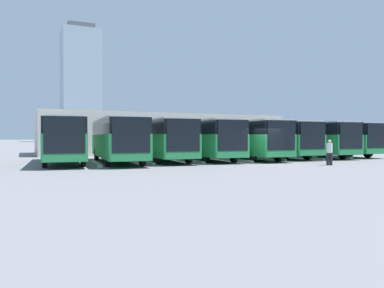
{
  "coord_description": "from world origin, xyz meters",
  "views": [
    {
      "loc": [
        15.67,
        22.13,
        1.89
      ],
      "look_at": [
        2.8,
        -5.82,
        1.33
      ],
      "focal_mm": 35.0,
      "sensor_mm": 36.0,
      "label": 1
    }
  ],
  "objects_px": {
    "bus_5": "(160,138)",
    "pedestrian": "(329,152)",
    "bus_6": "(117,138)",
    "bus_7": "(63,138)",
    "bus_0": "(331,138)",
    "bus_2": "(272,138)",
    "bus_3": "(244,138)",
    "bus_4": "(202,138)",
    "bus_1": "(306,138)"
  },
  "relations": [
    {
      "from": "bus_5",
      "to": "pedestrian",
      "type": "bearing_deg",
      "value": 138.8
    },
    {
      "from": "bus_5",
      "to": "pedestrian",
      "type": "xyz_separation_m",
      "value": [
        -8.75,
        9.15,
        -0.88
      ]
    },
    {
      "from": "bus_6",
      "to": "bus_7",
      "type": "bearing_deg",
      "value": -8.52
    },
    {
      "from": "bus_0",
      "to": "bus_7",
      "type": "xyz_separation_m",
      "value": [
        25.67,
        0.05,
        0.0
      ]
    },
    {
      "from": "bus_7",
      "to": "bus_2",
      "type": "bearing_deg",
      "value": -175.11
    },
    {
      "from": "bus_3",
      "to": "bus_4",
      "type": "xyz_separation_m",
      "value": [
        3.67,
        -0.58,
        0.0
      ]
    },
    {
      "from": "bus_6",
      "to": "pedestrian",
      "type": "relative_size",
      "value": 6.92
    },
    {
      "from": "bus_4",
      "to": "pedestrian",
      "type": "distance_m",
      "value": 10.39
    },
    {
      "from": "pedestrian",
      "to": "bus_6",
      "type": "bearing_deg",
      "value": -2.3
    },
    {
      "from": "bus_1",
      "to": "bus_6",
      "type": "distance_m",
      "value": 18.34
    },
    {
      "from": "bus_3",
      "to": "bus_5",
      "type": "relative_size",
      "value": 1.0
    },
    {
      "from": "bus_3",
      "to": "bus_0",
      "type": "bearing_deg",
      "value": -170.12
    },
    {
      "from": "bus_2",
      "to": "bus_3",
      "type": "height_order",
      "value": "same"
    },
    {
      "from": "bus_2",
      "to": "bus_4",
      "type": "bearing_deg",
      "value": 6.92
    },
    {
      "from": "bus_7",
      "to": "bus_6",
      "type": "bearing_deg",
      "value": 171.48
    },
    {
      "from": "bus_5",
      "to": "pedestrian",
      "type": "relative_size",
      "value": 6.92
    },
    {
      "from": "bus_4",
      "to": "bus_1",
      "type": "bearing_deg",
      "value": -175.68
    },
    {
      "from": "bus_5",
      "to": "bus_6",
      "type": "bearing_deg",
      "value": 16.36
    },
    {
      "from": "bus_0",
      "to": "bus_5",
      "type": "distance_m",
      "value": 18.34
    },
    {
      "from": "bus_3",
      "to": "bus_4",
      "type": "height_order",
      "value": "same"
    },
    {
      "from": "bus_7",
      "to": "bus_4",
      "type": "bearing_deg",
      "value": -176.47
    },
    {
      "from": "bus_1",
      "to": "bus_4",
      "type": "relative_size",
      "value": 1.0
    },
    {
      "from": "bus_1",
      "to": "bus_5",
      "type": "distance_m",
      "value": 14.67
    },
    {
      "from": "bus_0",
      "to": "bus_2",
      "type": "distance_m",
      "value": 7.34
    },
    {
      "from": "bus_1",
      "to": "bus_4",
      "type": "distance_m",
      "value": 11.0
    },
    {
      "from": "bus_6",
      "to": "pedestrian",
      "type": "bearing_deg",
      "value": 150.94
    },
    {
      "from": "bus_0",
      "to": "bus_6",
      "type": "relative_size",
      "value": 1.0
    },
    {
      "from": "bus_1",
      "to": "bus_0",
      "type": "bearing_deg",
      "value": -167.32
    },
    {
      "from": "bus_5",
      "to": "bus_4",
      "type": "bearing_deg",
      "value": -177.12
    },
    {
      "from": "bus_1",
      "to": "pedestrian",
      "type": "height_order",
      "value": "bus_1"
    },
    {
      "from": "bus_0",
      "to": "bus_5",
      "type": "height_order",
      "value": "same"
    },
    {
      "from": "bus_1",
      "to": "bus_2",
      "type": "bearing_deg",
      "value": -0.86
    },
    {
      "from": "pedestrian",
      "to": "bus_7",
      "type": "bearing_deg",
      "value": 1.78
    },
    {
      "from": "bus_1",
      "to": "pedestrian",
      "type": "distance_m",
      "value": 10.69
    },
    {
      "from": "bus_2",
      "to": "bus_3",
      "type": "bearing_deg",
      "value": 17.62
    },
    {
      "from": "bus_2",
      "to": "bus_4",
      "type": "distance_m",
      "value": 7.34
    },
    {
      "from": "bus_2",
      "to": "bus_1",
      "type": "bearing_deg",
      "value": 179.14
    },
    {
      "from": "bus_4",
      "to": "bus_2",
      "type": "bearing_deg",
      "value": -173.08
    },
    {
      "from": "bus_2",
      "to": "bus_7",
      "type": "relative_size",
      "value": 1.0
    },
    {
      "from": "bus_0",
      "to": "bus_3",
      "type": "bearing_deg",
      "value": 9.88
    },
    {
      "from": "bus_2",
      "to": "bus_5",
      "type": "distance_m",
      "value": 11.0
    },
    {
      "from": "bus_0",
      "to": "bus_4",
      "type": "xyz_separation_m",
      "value": [
        14.67,
        0.34,
        0.0
      ]
    },
    {
      "from": "bus_4",
      "to": "pedestrian",
      "type": "xyz_separation_m",
      "value": [
        -5.09,
        9.01,
        -0.88
      ]
    },
    {
      "from": "bus_3",
      "to": "bus_7",
      "type": "height_order",
      "value": "same"
    },
    {
      "from": "bus_1",
      "to": "bus_6",
      "type": "xyz_separation_m",
      "value": [
        18.34,
        0.44,
        0.0
      ]
    },
    {
      "from": "bus_7",
      "to": "pedestrian",
      "type": "relative_size",
      "value": 6.92
    },
    {
      "from": "bus_0",
      "to": "bus_1",
      "type": "distance_m",
      "value": 3.7
    },
    {
      "from": "bus_2",
      "to": "pedestrian",
      "type": "height_order",
      "value": "bus_2"
    },
    {
      "from": "bus_5",
      "to": "bus_7",
      "type": "relative_size",
      "value": 1.0
    },
    {
      "from": "bus_2",
      "to": "bus_6",
      "type": "relative_size",
      "value": 1.0
    }
  ]
}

